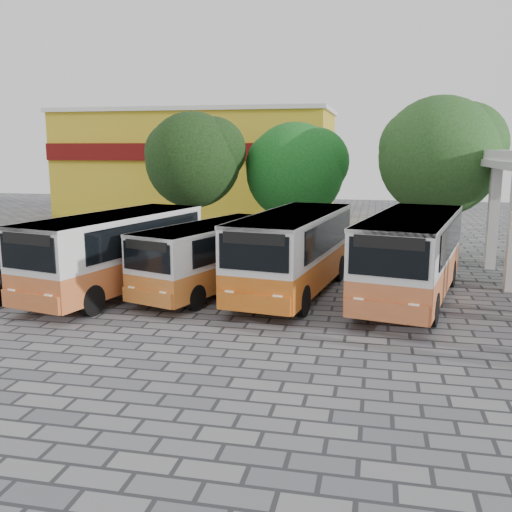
% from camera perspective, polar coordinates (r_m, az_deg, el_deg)
% --- Properties ---
extents(ground, '(90.00, 90.00, 0.00)m').
position_cam_1_polar(ground, '(18.12, 3.08, -6.90)').
color(ground, '#585860').
rests_on(ground, ground).
extents(shophouse_block, '(20.40, 10.40, 8.30)m').
position_cam_1_polar(shophouse_block, '(45.18, -5.62, 9.05)').
color(shophouse_block, gold).
rests_on(shophouse_block, ground).
extents(bus_far_left, '(4.42, 8.85, 3.03)m').
position_cam_1_polar(bus_far_left, '(22.17, -13.87, 0.74)').
color(bus_far_left, '#D0652E').
rests_on(bus_far_left, ground).
extents(bus_centre_left, '(4.45, 7.81, 2.64)m').
position_cam_1_polar(bus_centre_left, '(21.84, -4.50, 0.28)').
color(bus_centre_left, orange).
rests_on(bus_centre_left, ground).
extents(bus_centre_right, '(3.84, 8.88, 3.09)m').
position_cam_1_polar(bus_centre_right, '(21.55, 3.79, 0.84)').
color(bus_centre_right, '#D46216').
rests_on(bus_centre_right, ground).
extents(bus_far_right, '(4.39, 9.11, 3.13)m').
position_cam_1_polar(bus_far_right, '(21.24, 15.27, 0.40)').
color(bus_far_right, '#D06835').
rests_on(bus_far_right, ground).
extents(tree_left, '(5.42, 5.16, 7.42)m').
position_cam_1_polar(tree_left, '(31.39, -6.20, 9.82)').
color(tree_left, '#4C3616').
rests_on(tree_left, ground).
extents(tree_middle, '(5.70, 5.43, 6.90)m').
position_cam_1_polar(tree_middle, '(32.17, 4.03, 8.74)').
color(tree_middle, '#2F1E0C').
rests_on(tree_middle, ground).
extents(tree_right, '(6.23, 5.93, 8.03)m').
position_cam_1_polar(tree_right, '(30.00, 18.04, 9.81)').
color(tree_right, '#42301D').
rests_on(tree_right, ground).
extents(parked_car, '(3.04, 4.85, 1.25)m').
position_cam_1_polar(parked_car, '(23.26, -23.85, -2.25)').
color(parked_car, black).
rests_on(parked_car, ground).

